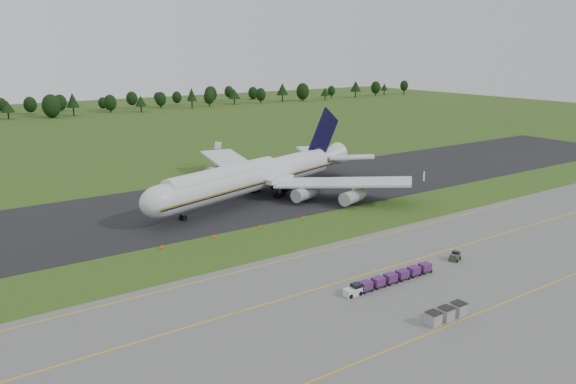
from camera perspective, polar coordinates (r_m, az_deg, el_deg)
ground at (r=101.48m, az=-2.08°, el=-4.88°), size 600.00×600.00×0.00m
apron at (r=77.12m, az=11.90°, el=-11.67°), size 300.00×52.00×0.06m
taxiway at (r=124.96m, az=-8.99°, el=-1.30°), size 300.00×40.00×0.08m
apron_markings at (r=81.57m, az=8.30°, el=-9.97°), size 300.00×30.20×0.01m
tree_line at (r=304.42m, az=-26.45°, el=7.77°), size 523.38×21.68×11.72m
aircraft at (r=127.69m, az=-3.41°, el=1.64°), size 66.16×61.97×18.67m
baggage_train at (r=84.20m, az=10.20°, el=-8.66°), size 16.78×1.52×1.46m
utility_cart at (r=95.59m, az=16.60°, el=-6.36°), size 2.33×1.86×1.12m
uld_row at (r=75.50m, az=15.78°, el=-11.79°), size 6.48×1.68×1.66m
edge_markers at (r=105.40m, az=-5.12°, el=-4.03°), size 30.44×0.30×0.60m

